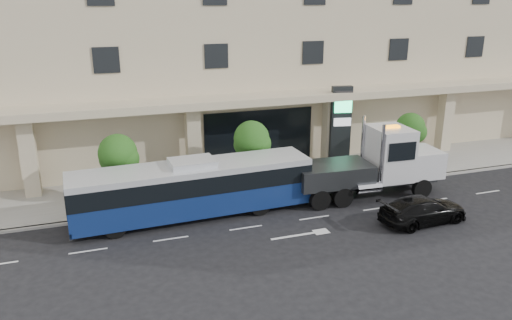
{
  "coord_description": "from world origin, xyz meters",
  "views": [
    {
      "loc": [
        -11.21,
        -24.52,
        11.64
      ],
      "look_at": [
        -2.25,
        2.0,
        2.54
      ],
      "focal_mm": 35.0,
      "sensor_mm": 36.0,
      "label": 1
    }
  ],
  "objects_px": {
    "city_bus": "(193,188)",
    "black_sedan": "(423,210)",
    "tow_truck": "(375,165)",
    "signage_pylon": "(340,126)"
  },
  "relations": [
    {
      "from": "city_bus",
      "to": "tow_truck",
      "type": "height_order",
      "value": "tow_truck"
    },
    {
      "from": "tow_truck",
      "to": "signage_pylon",
      "type": "xyz_separation_m",
      "value": [
        0.58,
        5.61,
        1.08
      ]
    },
    {
      "from": "city_bus",
      "to": "black_sedan",
      "type": "height_order",
      "value": "city_bus"
    },
    {
      "from": "black_sedan",
      "to": "signage_pylon",
      "type": "xyz_separation_m",
      "value": [
        0.08,
        9.88,
        2.33
      ]
    },
    {
      "from": "city_bus",
      "to": "black_sedan",
      "type": "xyz_separation_m",
      "value": [
        11.62,
        -4.75,
        -0.97
      ]
    },
    {
      "from": "city_bus",
      "to": "signage_pylon",
      "type": "height_order",
      "value": "signage_pylon"
    },
    {
      "from": "tow_truck",
      "to": "signage_pylon",
      "type": "distance_m",
      "value": 5.74
    },
    {
      "from": "tow_truck",
      "to": "black_sedan",
      "type": "bearing_deg",
      "value": -80.36
    },
    {
      "from": "tow_truck",
      "to": "black_sedan",
      "type": "distance_m",
      "value": 4.48
    },
    {
      "from": "tow_truck",
      "to": "black_sedan",
      "type": "relative_size",
      "value": 2.09
    }
  ]
}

